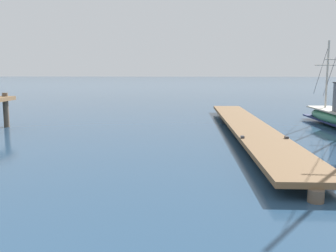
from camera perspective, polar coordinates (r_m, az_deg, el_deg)
floating_dock at (r=17.95m, az=11.93°, el=-0.01°), size 2.44×18.96×0.53m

